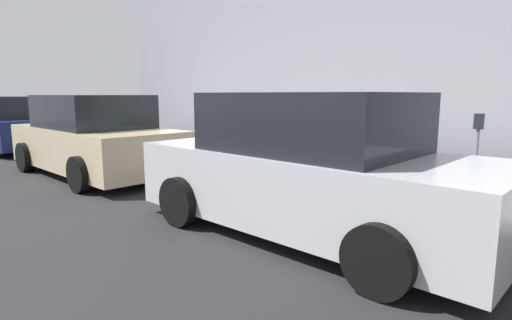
% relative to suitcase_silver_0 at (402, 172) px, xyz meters
% --- Properties ---
extents(ground_plane, '(40.00, 40.00, 0.00)m').
position_rel_suitcase_silver_0_xyz_m(ground_plane, '(4.12, 0.45, -0.49)').
color(ground_plane, black).
extents(sidewalk_curb, '(18.00, 5.00, 0.14)m').
position_rel_suitcase_silver_0_xyz_m(sidewalk_curb, '(4.12, -2.05, -0.42)').
color(sidewalk_curb, '#ADA89E').
rests_on(sidewalk_curb, ground_plane).
extents(suitcase_silver_0, '(0.46, 0.24, 0.99)m').
position_rel_suitcase_silver_0_xyz_m(suitcase_silver_0, '(0.00, 0.00, 0.00)').
color(suitcase_silver_0, '#9EA0A8').
rests_on(suitcase_silver_0, sidewalk_curb).
extents(suitcase_teal_1, '(0.41, 0.21, 0.79)m').
position_rel_suitcase_silver_0_xyz_m(suitcase_teal_1, '(0.50, -0.07, -0.09)').
color(suitcase_teal_1, '#0F606B').
rests_on(suitcase_teal_1, sidewalk_curb).
extents(suitcase_olive_2, '(0.39, 0.27, 0.76)m').
position_rel_suitcase_silver_0_xyz_m(suitcase_olive_2, '(0.97, -0.11, 0.00)').
color(suitcase_olive_2, '#59601E').
rests_on(suitcase_olive_2, sidewalk_curb).
extents(suitcase_black_3, '(0.47, 0.27, 0.63)m').
position_rel_suitcase_silver_0_xyz_m(suitcase_black_3, '(1.46, -0.09, -0.06)').
color(suitcase_black_3, black).
rests_on(suitcase_black_3, sidewalk_curb).
extents(suitcase_red_4, '(0.39, 0.22, 0.79)m').
position_rel_suitcase_silver_0_xyz_m(suitcase_red_4, '(1.96, -0.07, -0.08)').
color(suitcase_red_4, red).
rests_on(suitcase_red_4, sidewalk_curb).
extents(suitcase_maroon_5, '(0.40, 0.20, 0.79)m').
position_rel_suitcase_silver_0_xyz_m(suitcase_maroon_5, '(2.42, -0.13, -0.05)').
color(suitcase_maroon_5, maroon).
rests_on(suitcase_maroon_5, sidewalk_curb).
extents(suitcase_navy_6, '(0.39, 0.24, 0.99)m').
position_rel_suitcase_silver_0_xyz_m(suitcase_navy_6, '(2.88, 0.00, 0.00)').
color(suitcase_navy_6, navy).
rests_on(suitcase_navy_6, sidewalk_curb).
extents(fire_hydrant, '(0.39, 0.21, 0.81)m').
position_rel_suitcase_silver_0_xyz_m(fire_hydrant, '(3.59, -0.06, 0.07)').
color(fire_hydrant, '#99999E').
rests_on(fire_hydrant, sidewalk_curb).
extents(bollard_post, '(0.12, 0.12, 0.87)m').
position_rel_suitcase_silver_0_xyz_m(bollard_post, '(4.11, 0.09, 0.08)').
color(bollard_post, '#333338').
rests_on(bollard_post, sidewalk_curb).
extents(parking_meter, '(0.12, 0.09, 1.27)m').
position_rel_suitcase_silver_0_xyz_m(parking_meter, '(-0.94, -0.31, 0.48)').
color(parking_meter, slate).
rests_on(parking_meter, sidewalk_curb).
extents(parked_car_silver_0, '(4.46, 2.15, 1.70)m').
position_rel_suitcase_silver_0_xyz_m(parked_car_silver_0, '(0.25, 2.10, 0.30)').
color(parked_car_silver_0, '#B2B5BA').
rests_on(parked_car_silver_0, ground_plane).
extents(parked_car_beige_1, '(4.56, 2.16, 1.67)m').
position_rel_suitcase_silver_0_xyz_m(parked_car_beige_1, '(5.75, 2.10, 0.29)').
color(parked_car_beige_1, tan).
rests_on(parked_car_beige_1, ground_plane).
extents(parked_car_navy_2, '(4.46, 2.16, 1.62)m').
position_rel_suitcase_silver_0_xyz_m(parked_car_navy_2, '(11.47, 2.10, 0.27)').
color(parked_car_navy_2, '#141E4C').
rests_on(parked_car_navy_2, ground_plane).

